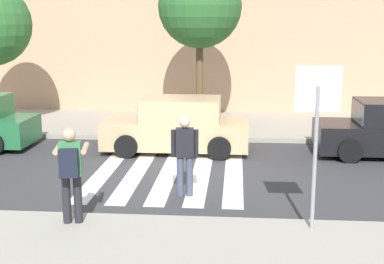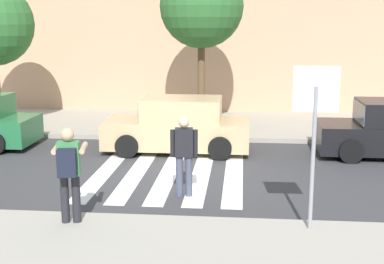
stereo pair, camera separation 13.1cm
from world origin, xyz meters
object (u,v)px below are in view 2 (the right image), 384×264
Objects in this scene: photographer_with_backpack at (69,167)px; street_tree_center at (202,7)px; stop_sign at (315,112)px; parked_car_tan at (178,127)px; pedestrian_crossing at (184,152)px.

street_tree_center is (1.64, 8.82, 2.96)m from photographer_with_backpack.
parked_car_tan is at bearing 117.05° from stop_sign.
pedestrian_crossing is at bearing -81.36° from parked_car_tan.
stop_sign is 3.34m from pedestrian_crossing.
photographer_with_backpack is 0.32× the size of street_tree_center.
parked_car_tan is (-0.60, 3.95, -0.25)m from pedestrian_crossing.
pedestrian_crossing is 0.32× the size of street_tree_center.
stop_sign is 6.79m from parked_car_tan.
street_tree_center is at bearing 81.16° from parked_car_tan.
street_tree_center reaches higher than pedestrian_crossing.
photographer_with_backpack is 9.45m from street_tree_center.
street_tree_center reaches higher than stop_sign.
parked_car_tan is 0.76× the size of street_tree_center.
photographer_with_backpack is at bearing -131.09° from pedestrian_crossing.
stop_sign reaches higher than parked_car_tan.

